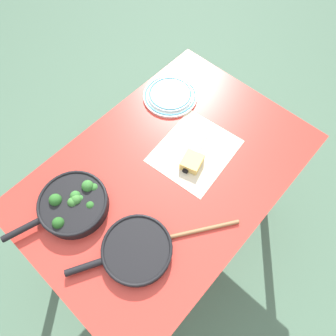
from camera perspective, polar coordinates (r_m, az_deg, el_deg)
name	(u,v)px	position (r m, az deg, el deg)	size (l,w,h in m)	color
ground_plane	(168,225)	(1.89, 0.00, -10.78)	(14.00, 14.00, 0.00)	#51755B
dining_table_red	(168,180)	(1.29, 0.00, -2.24)	(1.19, 0.80, 0.73)	red
skillet_broccoli	(73,204)	(1.17, -17.63, -6.51)	(0.39, 0.26, 0.08)	black
skillet_eggs	(136,250)	(1.08, -6.10, -15.25)	(0.35, 0.26, 0.04)	black
wooden_spoon	(173,236)	(1.11, 1.05, -12.86)	(0.35, 0.25, 0.02)	#996B42
parchment_sheet	(195,151)	(1.26, 5.13, 3.29)	(0.36, 0.32, 0.00)	beige
grater_knife	(194,154)	(1.25, 5.05, 2.75)	(0.27, 0.10, 0.02)	silver
cheese_block	(192,162)	(1.21, 4.58, 1.17)	(0.10, 0.10, 0.04)	#EACC66
dinner_plate_stack	(170,95)	(1.42, 0.42, 13.73)	(0.25, 0.25, 0.03)	white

